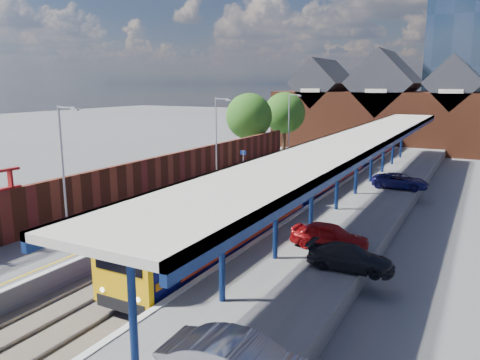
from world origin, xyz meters
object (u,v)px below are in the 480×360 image
(parked_car_dark, at_px, (351,258))
(parked_car_red, at_px, (330,236))
(lamp_post_c, at_px, (218,134))
(lamp_post_b, at_px, (64,163))
(parked_car_blue, at_px, (400,181))
(train, at_px, (349,156))
(lamp_post_d, at_px, (290,121))
(platform_sign, at_px, (243,160))

(parked_car_dark, bearing_deg, parked_car_red, 36.45)
(lamp_post_c, bearing_deg, lamp_post_b, -90.00)
(parked_car_red, distance_m, parked_car_blue, 15.98)
(lamp_post_b, height_order, parked_car_dark, lamp_post_b)
(train, bearing_deg, lamp_post_d, 153.60)
(lamp_post_b, xyz_separation_m, platform_sign, (1.36, 18.00, -2.30))
(parked_car_dark, bearing_deg, parked_car_blue, 2.50)
(train, distance_m, parked_car_blue, 9.82)
(parked_car_blue, bearing_deg, lamp_post_d, 50.56)
(lamp_post_b, distance_m, parked_car_dark, 15.43)
(train, height_order, lamp_post_c, lamp_post_c)
(lamp_post_d, relative_size, parked_car_blue, 1.64)
(lamp_post_c, height_order, parked_car_blue, lamp_post_c)
(train, bearing_deg, lamp_post_b, -105.62)
(train, xyz_separation_m, lamp_post_c, (-7.86, -12.10, 2.87))
(lamp_post_b, bearing_deg, platform_sign, 85.67)
(parked_car_red, xyz_separation_m, parked_car_dark, (1.65, -2.21, -0.10))
(train, height_order, lamp_post_b, lamp_post_b)
(lamp_post_c, height_order, parked_car_red, lamp_post_c)
(parked_car_dark, bearing_deg, lamp_post_b, 98.56)
(lamp_post_d, bearing_deg, parked_car_dark, -63.42)
(platform_sign, distance_m, parked_car_red, 17.99)
(parked_car_red, bearing_deg, parked_car_blue, -1.50)
(train, height_order, parked_car_red, train)
(platform_sign, bearing_deg, lamp_post_c, -124.26)
(lamp_post_d, xyz_separation_m, parked_car_dark, (14.86, -29.71, -3.44))
(platform_sign, bearing_deg, parked_car_red, -48.71)
(train, distance_m, lamp_post_c, 14.71)
(platform_sign, relative_size, parked_car_red, 0.65)
(train, bearing_deg, platform_sign, -122.74)
(lamp_post_c, distance_m, lamp_post_d, 16.00)
(lamp_post_c, xyz_separation_m, platform_sign, (1.36, 2.00, -2.30))
(train, distance_m, parked_car_dark, 26.75)
(lamp_post_b, height_order, platform_sign, lamp_post_b)
(lamp_post_c, distance_m, parked_car_blue, 15.09)
(lamp_post_c, bearing_deg, parked_car_blue, 17.68)
(parked_car_red, height_order, parked_car_dark, parked_car_red)
(parked_car_blue, bearing_deg, parked_car_red, 177.21)
(parked_car_dark, relative_size, parked_car_blue, 0.89)
(train, xyz_separation_m, lamp_post_d, (-7.86, 3.90, 2.87))
(lamp_post_c, bearing_deg, parked_car_dark, -42.69)
(lamp_post_b, height_order, lamp_post_c, same)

